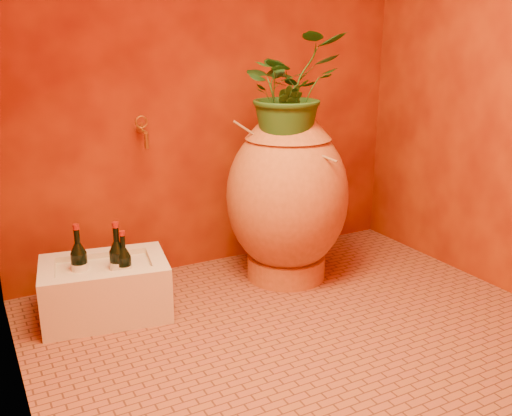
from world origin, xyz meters
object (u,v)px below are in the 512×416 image
wine_bottle_c (125,268)px  wine_bottle_b (80,266)px  amphora (287,196)px  stone_basin (105,290)px  wine_bottle_a (118,264)px  wall_tap (143,130)px

wine_bottle_c → wine_bottle_b: bearing=153.5°
wine_bottle_b → wine_bottle_c: bearing=-26.5°
wine_bottle_c → amphora: bearing=3.1°
stone_basin → wine_bottle_a: wine_bottle_a is taller
amphora → wine_bottle_a: 1.02m
stone_basin → wine_bottle_c: 0.17m
wall_tap → amphora: bearing=-25.8°
stone_basin → wall_tap: size_ratio=4.01×
amphora → wine_bottle_a: amphora is taller
wine_bottle_b → wall_tap: 0.81m
stone_basin → wall_tap: (0.34, 0.33, 0.74)m
wine_bottle_c → wall_tap: bearing=57.6°
wine_bottle_b → wine_bottle_a: bearing=-22.9°
wine_bottle_c → wall_tap: 0.77m
amphora → wine_bottle_c: amphora is taller
wine_bottle_c → stone_basin: bearing=140.3°
amphora → wine_bottle_b: 1.19m
stone_basin → wine_bottle_b: bearing=166.7°
wine_bottle_a → wall_tap: size_ratio=2.02×
wine_bottle_c → wall_tap: (0.25, 0.40, 0.61)m
wine_bottle_c → wall_tap: wall_tap is taller
wine_bottle_a → wine_bottle_c: bearing=-46.6°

